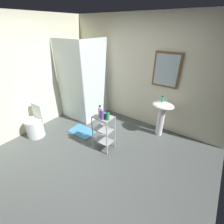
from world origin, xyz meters
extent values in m
cube|color=#4A4F4D|center=(0.00, 0.00, -0.01)|extent=(4.20, 4.20, 0.02)
cube|color=beige|center=(0.00, 1.85, 1.25)|extent=(4.20, 0.10, 2.50)
cube|color=brown|center=(0.65, 1.78, 1.43)|extent=(0.56, 0.03, 0.72)
cube|color=silver|center=(0.65, 1.76, 1.43)|extent=(0.48, 0.01, 0.64)
cube|color=beige|center=(-1.85, 0.00, 1.25)|extent=(0.10, 4.20, 2.50)
cube|color=white|center=(-1.31, 1.28, 0.05)|extent=(0.90, 0.90, 0.10)
cube|color=silver|center=(-1.31, 0.83, 1.05)|extent=(0.90, 0.02, 1.90)
cube|color=silver|center=(-0.86, 1.28, 1.05)|extent=(0.02, 0.90, 1.90)
cylinder|color=silver|center=(-0.86, 0.83, 1.05)|extent=(0.04, 0.04, 1.90)
cylinder|color=silver|center=(-1.31, 1.28, 0.10)|extent=(0.08, 0.08, 0.00)
cylinder|color=white|center=(0.79, 1.52, 0.34)|extent=(0.15, 0.15, 0.68)
ellipsoid|color=white|center=(0.79, 1.52, 0.75)|extent=(0.46, 0.37, 0.13)
cylinder|color=silver|center=(0.79, 1.64, 0.86)|extent=(0.03, 0.03, 0.10)
cylinder|color=white|center=(-1.48, -0.17, 0.20)|extent=(0.37, 0.37, 0.40)
torus|color=white|center=(-1.48, -0.17, 0.42)|extent=(0.37, 0.37, 0.04)
cube|color=white|center=(-1.48, 0.04, 0.58)|extent=(0.35, 0.17, 0.36)
cylinder|color=silver|center=(-0.15, 0.29, 0.37)|extent=(0.02, 0.02, 0.74)
cylinder|color=silver|center=(0.21, 0.29, 0.37)|extent=(0.02, 0.02, 0.74)
cylinder|color=silver|center=(-0.15, 0.55, 0.37)|extent=(0.02, 0.02, 0.74)
cylinder|color=silver|center=(0.21, 0.55, 0.37)|extent=(0.02, 0.02, 0.74)
cube|color=#99999E|center=(0.03, 0.42, 0.18)|extent=(0.36, 0.26, 0.02)
cube|color=#99999E|center=(0.03, 0.42, 0.45)|extent=(0.36, 0.26, 0.02)
cube|color=#99999E|center=(0.03, 0.42, 0.73)|extent=(0.36, 0.26, 0.02)
cylinder|color=#2DBC99|center=(0.74, 1.54, 0.87)|extent=(0.06, 0.06, 0.12)
cylinder|color=black|center=(0.74, 1.54, 0.94)|extent=(0.03, 0.03, 0.03)
cylinder|color=green|center=(0.16, 0.38, 0.82)|extent=(0.07, 0.07, 0.15)
cylinder|color=black|center=(0.16, 0.38, 0.91)|extent=(0.04, 0.04, 0.03)
cylinder|color=white|center=(-0.02, 0.39, 0.84)|extent=(0.07, 0.07, 0.20)
cylinder|color=#333338|center=(-0.02, 0.39, 0.95)|extent=(0.04, 0.04, 0.04)
cylinder|color=#7E50B1|center=(0.07, 0.35, 0.83)|extent=(0.08, 0.08, 0.18)
cylinder|color=silver|center=(0.07, 0.35, 0.94)|extent=(0.04, 0.04, 0.04)
cylinder|color=#3870B2|center=(0.09, 0.43, 0.79)|extent=(0.07, 0.07, 0.10)
cube|color=teal|center=(-0.74, 0.55, 0.01)|extent=(0.60, 0.40, 0.02)
camera|label=1|loc=(1.65, -1.56, 2.24)|focal=25.39mm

